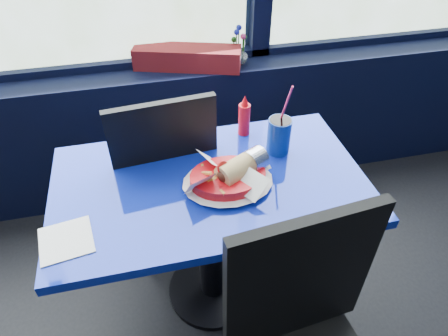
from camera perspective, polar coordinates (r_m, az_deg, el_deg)
window_sill at (r=2.43m, az=-13.00°, el=4.51°), size 5.00×0.26×0.80m
near_table at (r=1.67m, az=-1.90°, el=-6.45°), size 1.20×0.70×0.75m
chair_near_back at (r=1.87m, az=-7.90°, el=-0.03°), size 0.50×0.50×1.01m
planter_box at (r=2.21m, az=-5.26°, el=15.44°), size 0.58×0.31×0.11m
flower_vase at (r=2.24m, az=2.17°, el=16.14°), size 0.12×0.13×0.21m
food_basket at (r=1.50m, az=0.80°, el=-1.17°), size 0.32×0.30×0.11m
ketchup_bottle at (r=1.74m, az=2.91°, el=7.27°), size 0.05×0.05×0.19m
soda_cup at (r=1.65m, az=7.87°, el=4.71°), size 0.10×0.10×0.32m
napkin at (r=1.43m, az=-21.64°, el=-9.57°), size 0.19×0.19×0.00m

